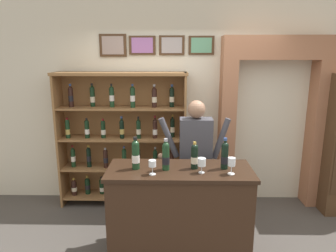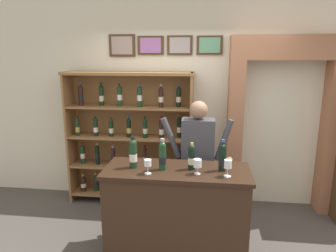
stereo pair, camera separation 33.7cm
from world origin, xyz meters
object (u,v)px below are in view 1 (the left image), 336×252
Objects in this scene: wine_shelf at (123,137)px; tasting_bottle_prosecco at (136,154)px; wine_glass_spare at (152,164)px; shopkeeper at (195,152)px; tasting_bottle_riserva at (195,156)px; tasting_bottle_vin_santo at (225,155)px; wine_glass_right at (202,163)px; tasting_bottle_chianti at (166,156)px; tasting_counter at (179,213)px; wine_glass_center at (232,162)px.

wine_shelf reaches higher than tasting_bottle_prosecco.
wine_shelf is at bearing 110.56° from wine_glass_spare.
tasting_bottle_prosecco is (0.34, -1.24, 0.16)m from wine_shelf.
shopkeeper reaches higher than tasting_bottle_riserva.
wine_glass_right is at bearing -153.42° from tasting_bottle_vin_santo.
tasting_bottle_chianti is at bearing -171.70° from tasting_bottle_riserva.
tasting_bottle_vin_santo is at bearing -63.99° from shopkeeper.
tasting_bottle_riserva is at bearing 2.13° from tasting_bottle_prosecco.
wine_shelf reaches higher than wine_glass_right.
wine_shelf is 1.17× the size of shopkeeper.
wine_glass_right is (0.36, -0.08, -0.05)m from tasting_bottle_chianti.
tasting_bottle_riserva is at bearing 8.30° from tasting_bottle_chianti.
tasting_bottle_vin_santo is 0.28m from wine_glass_right.
wine_shelf is 1.28× the size of tasting_counter.
shopkeeper is at bearing 40.45° from tasting_bottle_prosecco.
wine_glass_spare is (-0.13, -0.13, -0.05)m from tasting_bottle_chianti.
shopkeeper is 4.98× the size of tasting_bottle_vin_santo.
tasting_bottle_chianti is at bearing 167.64° from wine_glass_right.
shopkeeper is at bearing 70.03° from tasting_counter.
wine_glass_spare reaches higher than tasting_counter.
shopkeeper reaches higher than wine_glass_spare.
tasting_bottle_riserva reaches higher than wine_glass_spare.
wine_glass_right is at bearing -62.30° from tasting_bottle_riserva.
wine_glass_right reaches higher than wine_glass_spare.
shopkeeper reaches higher than tasting_bottle_prosecco.
shopkeeper reaches higher than wine_glass_right.
wine_shelf is 5.65× the size of tasting_bottle_prosecco.
wine_glass_center is at bearing -9.17° from tasting_bottle_chianti.
tasting_bottle_vin_santo is 0.75m from wine_glass_spare.
wine_shelf is at bearing 127.85° from tasting_bottle_riserva.
tasting_bottle_vin_santo is (1.25, -1.21, 0.15)m from wine_shelf.
wine_shelf is at bearing 135.92° from tasting_bottle_vin_santo.
tasting_bottle_vin_santo is (0.46, 0.02, 0.65)m from tasting_counter.
shopkeeper reaches higher than tasting_bottle_chianti.
tasting_counter is 0.80m from tasting_bottle_prosecco.
tasting_bottle_prosecco is (-0.65, -0.56, 0.16)m from shopkeeper.
tasting_counter is 0.68m from wine_glass_spare.
tasting_counter is 10.23× the size of wine_glass_spare.
tasting_bottle_vin_santo is at bearing 13.47° from wine_glass_spare.
tasting_bottle_prosecco is at bearing 140.11° from wine_glass_spare.
tasting_bottle_prosecco is 1.03× the size of tasting_bottle_chianti.
tasting_bottle_vin_santo is 2.14× the size of wine_glass_right.
wine_shelf is 1.20m from shopkeeper.
tasting_bottle_riserva reaches higher than wine_glass_right.
tasting_bottle_chianti reaches higher than tasting_counter.
tasting_bottle_riserva reaches higher than tasting_counter.
tasting_bottle_chianti is (-0.34, -0.58, 0.15)m from shopkeeper.
tasting_counter is at bearing -173.69° from tasting_bottle_riserva.
tasting_bottle_vin_santo is at bearing -44.08° from wine_shelf.
tasting_bottle_prosecco is 2.22× the size of wine_glass_right.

